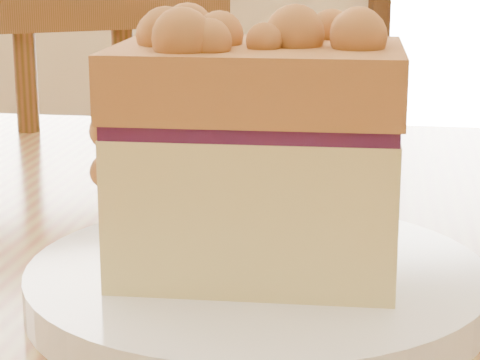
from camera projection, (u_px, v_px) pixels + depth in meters
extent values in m
cube|color=#A78741|center=(252.00, 282.00, 0.52)|extent=(1.31, 1.13, 0.04)
cylinder|color=brown|center=(205.00, 206.00, 0.91)|extent=(0.04, 0.04, 0.45)
cylinder|color=brown|center=(128.00, 225.00, 0.88)|extent=(0.02, 0.02, 0.39)
cylinder|color=brown|center=(35.00, 236.00, 0.85)|extent=(0.02, 0.02, 0.39)
cylinder|color=white|center=(257.00, 283.00, 0.43)|extent=(0.21, 0.21, 0.02)
cylinder|color=white|center=(257.00, 292.00, 0.43)|extent=(0.14, 0.14, 0.01)
cube|color=#E2C480|center=(258.00, 196.00, 0.42)|extent=(0.15, 0.13, 0.07)
cube|color=#401232|center=(258.00, 117.00, 0.41)|extent=(0.15, 0.13, 0.01)
cube|color=#995B30|center=(258.00, 78.00, 0.41)|extent=(0.15, 0.13, 0.03)
sphere|color=#995B30|center=(269.00, 37.00, 0.41)|extent=(0.02, 0.02, 0.02)
sphere|color=#995B30|center=(364.00, 41.00, 0.40)|extent=(0.01, 0.01, 0.01)
sphere|color=#995B30|center=(295.00, 29.00, 0.43)|extent=(0.02, 0.02, 0.02)
sphere|color=#995B30|center=(190.00, 42.00, 0.37)|extent=(0.03, 0.03, 0.03)
sphere|color=#995B30|center=(353.00, 32.00, 0.42)|extent=(0.02, 0.02, 0.02)
sphere|color=#995B30|center=(331.00, 29.00, 0.44)|extent=(0.02, 0.02, 0.02)
sphere|color=#995B30|center=(306.00, 44.00, 0.38)|extent=(0.02, 0.02, 0.02)
sphere|color=#995B30|center=(317.00, 45.00, 0.37)|extent=(0.02, 0.02, 0.02)
sphere|color=#995B30|center=(313.00, 31.00, 0.44)|extent=(0.01, 0.01, 0.01)
sphere|color=#995B30|center=(245.00, 31.00, 0.42)|extent=(0.02, 0.02, 0.02)
sphere|color=#995B30|center=(185.00, 32.00, 0.42)|extent=(0.02, 0.02, 0.02)
sphere|color=#995B30|center=(259.00, 32.00, 0.44)|extent=(0.01, 0.01, 0.01)
sphere|color=#995B30|center=(236.00, 34.00, 0.40)|extent=(0.02, 0.02, 0.02)
sphere|color=#995B30|center=(255.00, 37.00, 0.40)|extent=(0.02, 0.02, 0.02)
sphere|color=#995B30|center=(297.00, 45.00, 0.38)|extent=(0.01, 0.01, 0.01)
sphere|color=#995B30|center=(225.00, 44.00, 0.38)|extent=(0.02, 0.02, 0.02)
sphere|color=#995B30|center=(107.00, 149.00, 0.41)|extent=(0.01, 0.01, 0.01)
sphere|color=#995B30|center=(135.00, 136.00, 0.45)|extent=(0.01, 0.01, 0.01)
sphere|color=#995B30|center=(110.00, 125.00, 0.42)|extent=(0.01, 0.01, 0.01)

